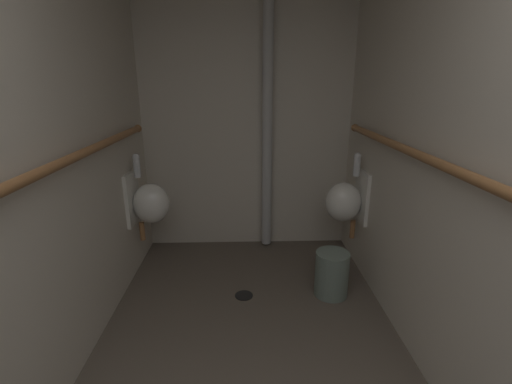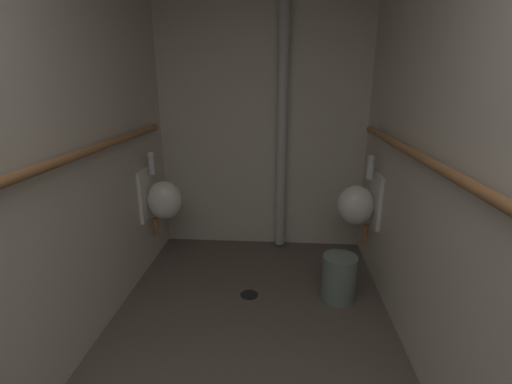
% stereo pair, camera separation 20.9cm
% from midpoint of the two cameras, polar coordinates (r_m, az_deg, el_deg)
% --- Properties ---
extents(floor, '(2.08, 3.48, 0.08)m').
position_cam_midpoint_polar(floor, '(2.35, -3.72, -26.73)').
color(floor, brown).
rests_on(floor, ground).
extents(wall_left, '(0.06, 3.48, 2.55)m').
position_cam_midpoint_polar(wall_left, '(2.04, -34.39, 5.17)').
color(wall_left, beige).
rests_on(wall_left, ground).
extents(wall_right, '(0.06, 3.48, 2.55)m').
position_cam_midpoint_polar(wall_right, '(1.95, 26.69, 5.96)').
color(wall_right, beige).
rests_on(wall_right, ground).
extents(wall_back, '(2.08, 0.06, 2.55)m').
position_cam_midpoint_polar(wall_back, '(3.41, -3.29, 11.95)').
color(wall_back, beige).
rests_on(wall_back, ground).
extents(urinal_left_mid, '(0.32, 0.30, 0.76)m').
position_cam_midpoint_polar(urinal_left_mid, '(3.14, -18.68, -1.59)').
color(urinal_left_mid, silver).
extents(urinal_right_mid, '(0.32, 0.30, 0.76)m').
position_cam_midpoint_polar(urinal_right_mid, '(3.08, 12.34, -1.40)').
color(urinal_right_mid, silver).
extents(supply_pipe_left, '(0.06, 2.70, 0.06)m').
position_cam_midpoint_polar(supply_pipe_left, '(2.03, -31.50, 3.88)').
color(supply_pipe_left, '#936038').
extents(supply_pipe_right, '(0.06, 2.76, 0.06)m').
position_cam_midpoint_polar(supply_pipe_right, '(1.91, 24.24, 4.25)').
color(supply_pipe_right, '#936038').
extents(standpipe_back_wall, '(0.09, 0.09, 2.50)m').
position_cam_midpoint_polar(standpipe_back_wall, '(3.30, -0.01, 11.79)').
color(standpipe_back_wall, '#B2B2B2').
rests_on(standpipe_back_wall, ground).
extents(floor_drain, '(0.14, 0.14, 0.01)m').
position_cam_midpoint_polar(floor_drain, '(2.88, -4.12, -16.21)').
color(floor_drain, black).
rests_on(floor_drain, ground).
extents(waste_bin, '(0.26, 0.26, 0.36)m').
position_cam_midpoint_polar(waste_bin, '(2.84, 9.94, -12.81)').
color(waste_bin, slate).
rests_on(waste_bin, ground).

